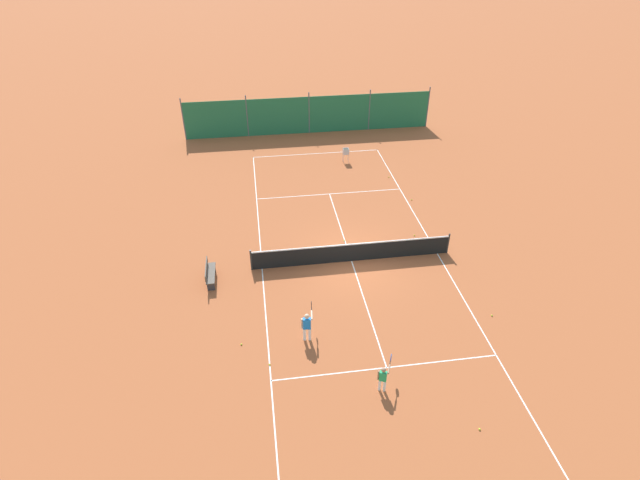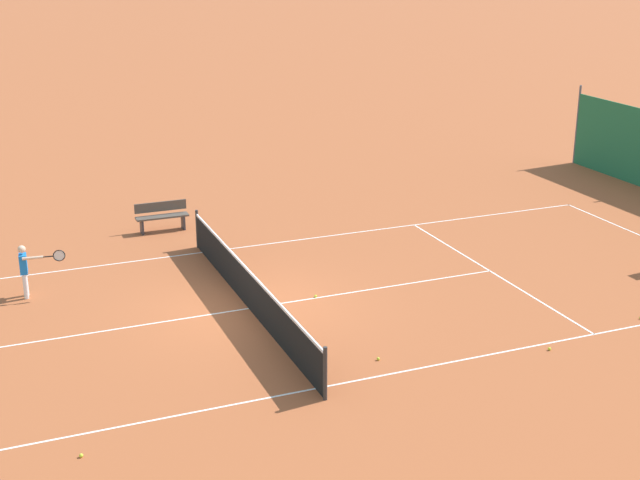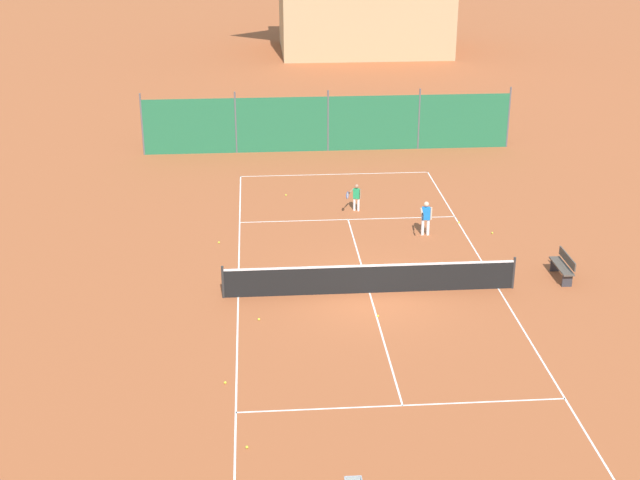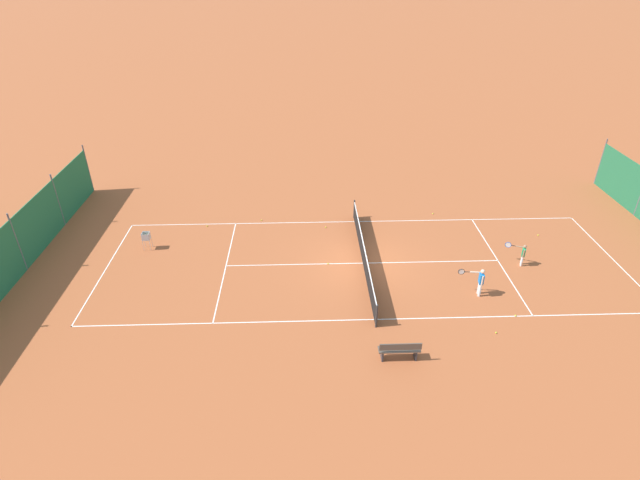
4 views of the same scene
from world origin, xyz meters
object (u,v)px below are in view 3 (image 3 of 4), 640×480
object	(u,v)px
tennis_ball_mid_court	(259,319)
tennis_ball_alley_left	(219,242)
tennis_ball_service_box	(286,195)
tennis_ball_alley_right	(459,223)
tennis_net	(370,278)
player_near_baseline	(356,196)
player_near_service	(426,216)
tennis_ball_by_net_left	(492,233)
tennis_ball_near_corner	(247,447)
courtside_bench	(563,266)
tennis_ball_far_corner	(225,383)
tennis_ball_by_net_right	(378,316)

from	to	relation	value
tennis_ball_mid_court	tennis_ball_alley_left	size ratio (longest dim) A/B	1.00
tennis_ball_service_box	tennis_ball_alley_right	bearing A→B (deg)	-29.39
tennis_net	player_near_baseline	xyz separation A→B (m)	(0.39, 7.28, 0.14)
tennis_ball_mid_court	player_near_baseline	bearing A→B (deg)	66.48
player_near_service	tennis_ball_by_net_left	bearing A→B (deg)	-0.85
player_near_service	tennis_ball_near_corner	distance (m)	14.06
tennis_ball_service_box	tennis_ball_alley_left	xyz separation A→B (m)	(-2.58, -4.85, 0.00)
courtside_bench	player_near_service	bearing A→B (deg)	132.92
tennis_ball_mid_court	tennis_ball_by_net_left	xyz separation A→B (m)	(8.56, 6.15, 0.00)
player_near_baseline	tennis_ball_by_net_left	distance (m)	5.46
tennis_net	tennis_ball_service_box	bearing A→B (deg)	103.61
tennis_net	tennis_ball_near_corner	bearing A→B (deg)	-115.92
tennis_net	tennis_ball_service_box	size ratio (longest dim) A/B	139.09
tennis_ball_near_corner	player_near_baseline	bearing A→B (deg)	74.46
tennis_ball_alley_left	player_near_baseline	bearing A→B (deg)	28.83
tennis_ball_far_corner	courtside_bench	xyz separation A→B (m)	(10.73, 5.63, 0.42)
tennis_ball_by_net_left	tennis_ball_far_corner	world-z (taller)	same
player_near_baseline	tennis_ball_mid_court	bearing A→B (deg)	-113.52
player_near_service	tennis_ball_service_box	bearing A→B (deg)	136.13
tennis_ball_alley_right	tennis_ball_alley_left	bearing A→B (deg)	-171.87
tennis_net	tennis_ball_by_net_left	xyz separation A→B (m)	(5.09, 4.56, -0.47)
player_near_baseline	tennis_ball_by_net_left	world-z (taller)	player_near_baseline
player_near_baseline	tennis_ball_service_box	distance (m)	3.35
tennis_net	tennis_ball_by_net_right	xyz separation A→B (m)	(0.03, -1.65, -0.47)
player_near_baseline	tennis_ball_far_corner	bearing A→B (deg)	-111.15
tennis_ball_mid_court	tennis_ball_far_corner	world-z (taller)	same
player_near_service	tennis_ball_alley_right	size ratio (longest dim) A/B	19.42
tennis_ball_near_corner	courtside_bench	distance (m)	13.24
player_near_service	tennis_ball_by_net_right	size ratio (longest dim) A/B	19.42
player_near_baseline	player_near_service	distance (m)	3.49
tennis_ball_alley_left	tennis_ball_mid_court	bearing A→B (deg)	-77.39
tennis_ball_far_corner	tennis_ball_by_net_left	bearing A→B (deg)	45.41
tennis_ball_mid_court	tennis_ball_service_box	size ratio (longest dim) A/B	1.00
tennis_net	tennis_ball_near_corner	distance (m)	8.77
tennis_net	tennis_ball_alley_right	distance (m)	7.03
tennis_ball_service_box	courtside_bench	world-z (taller)	courtside_bench
tennis_ball_near_corner	tennis_net	bearing A→B (deg)	64.08
tennis_net	tennis_ball_alley_left	size ratio (longest dim) A/B	139.09
tennis_net	tennis_ball_alley_left	distance (m)	6.55
tennis_ball_alley_right	tennis_ball_far_corner	xyz separation A→B (m)	(-8.49, -10.74, 0.00)
tennis_ball_by_net_right	tennis_ball_mid_court	bearing A→B (deg)	179.15
tennis_ball_by_net_right	tennis_ball_by_net_left	size ratio (longest dim) A/B	1.00
tennis_net	tennis_ball_near_corner	xyz separation A→B (m)	(-3.83, -7.88, -0.47)
player_near_service	tennis_ball_mid_court	distance (m)	8.71
tennis_ball_mid_court	tennis_net	bearing A→B (deg)	24.63
tennis_ball_mid_court	tennis_ball_by_net_right	xyz separation A→B (m)	(3.51, -0.05, 0.00)
tennis_net	player_near_baseline	world-z (taller)	player_near_baseline
tennis_ball_by_net_right	tennis_ball_far_corner	distance (m)	5.58
tennis_ball_by_net_right	tennis_ball_by_net_left	distance (m)	8.00
tennis_ball_near_corner	courtside_bench	xyz separation A→B (m)	(10.17, 8.46, 0.42)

